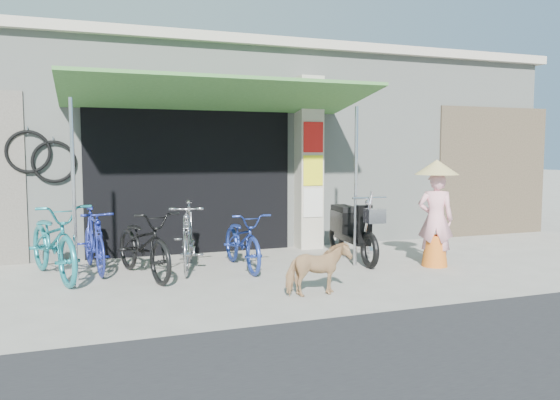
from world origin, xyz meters
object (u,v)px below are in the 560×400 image
object	(u,v)px
moped	(351,229)
bike_teal	(54,241)
street_dog	(318,269)
bike_navy	(243,240)
bike_blue	(94,240)
nun	(436,213)
bike_silver	(188,236)
bike_black	(144,243)

from	to	relation	value
moped	bike_teal	bearing A→B (deg)	-177.78
street_dog	bike_navy	bearing A→B (deg)	11.92
bike_blue	nun	distance (m)	4.96
bike_silver	nun	bearing A→B (deg)	-2.43
bike_teal	bike_black	bearing A→B (deg)	-32.93
bike_teal	nun	size ratio (longest dim) A/B	1.23
bike_teal	bike_silver	world-z (taller)	bike_teal
bike_blue	street_dog	world-z (taller)	bike_blue
bike_teal	bike_silver	xyz separation A→B (m)	(1.79, -0.05, -0.01)
bike_black	bike_navy	distance (m)	1.41
nun	street_dog	bearing A→B (deg)	54.75
bike_black	nun	size ratio (longest dim) A/B	1.10
bike_blue	moped	bearing A→B (deg)	-14.68
moped	nun	bearing A→B (deg)	-39.11
street_dog	nun	size ratio (longest dim) A/B	0.48
bike_silver	bike_navy	world-z (taller)	bike_silver
bike_teal	bike_navy	bearing A→B (deg)	-22.81
bike_teal	street_dog	size ratio (longest dim) A/B	2.58
bike_teal	moped	world-z (taller)	moped
bike_black	moped	xyz separation A→B (m)	(3.21, 0.15, 0.02)
bike_blue	bike_teal	bearing A→B (deg)	-160.90
moped	bike_blue	bearing A→B (deg)	177.98
street_dog	moped	distance (m)	2.32
bike_silver	bike_black	bearing A→B (deg)	-145.05
bike_blue	street_dog	bearing A→B (deg)	-51.22
bike_blue	street_dog	distance (m)	3.35
bike_blue	bike_silver	distance (m)	1.32
bike_teal	moped	bearing A→B (deg)	-19.79
bike_teal	moped	size ratio (longest dim) A/B	1.05
bike_blue	bike_black	xyz separation A→B (m)	(0.63, -0.58, 0.00)
bike_blue	street_dog	xyz separation A→B (m)	(2.45, -2.27, -0.14)
bike_blue	moped	world-z (taller)	moped
bike_black	bike_navy	bearing A→B (deg)	-12.55
bike_black	bike_silver	xyz separation A→B (m)	(0.65, 0.26, 0.04)
bike_silver	moped	world-z (taller)	moped
bike_blue	bike_navy	xyz separation A→B (m)	(2.04, -0.49, -0.04)
bike_navy	moped	xyz separation A→B (m)	(1.79, 0.07, 0.06)
bike_black	bike_navy	world-z (taller)	bike_black
bike_silver	moped	size ratio (longest dim) A/B	0.89
bike_blue	moped	distance (m)	3.86
bike_navy	nun	bearing A→B (deg)	-18.36
nun	bike_blue	bearing A→B (deg)	16.85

